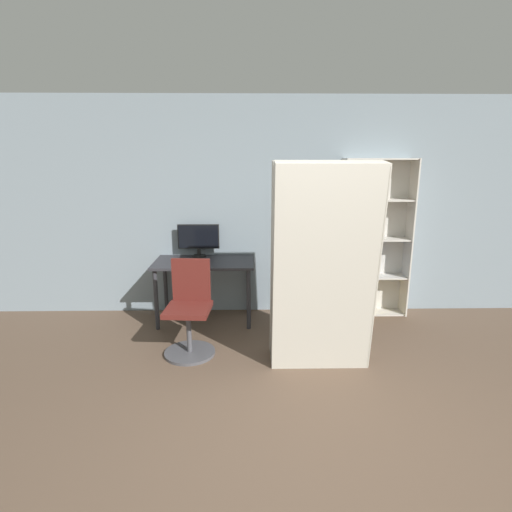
{
  "coord_description": "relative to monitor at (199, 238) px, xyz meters",
  "views": [
    {
      "loc": [
        -0.45,
        -2.13,
        1.95
      ],
      "look_at": [
        -0.38,
        1.57,
        1.05
      ],
      "focal_mm": 28.0,
      "sensor_mm": 36.0,
      "label": 1
    }
  ],
  "objects": [
    {
      "name": "monitor",
      "position": [
        0.0,
        0.0,
        0.0
      ],
      "size": [
        0.51,
        0.17,
        0.41
      ],
      "color": "black",
      "rests_on": "desk"
    },
    {
      "name": "ground_plane",
      "position": [
        1.08,
        -2.75,
        -0.99
      ],
      "size": [
        16.0,
        16.0,
        0.0
      ],
      "primitive_type": "plane",
      "color": "brown"
    },
    {
      "name": "mattress_near",
      "position": [
        1.31,
        -1.43,
        -0.02
      ],
      "size": [
        0.93,
        0.46,
        1.95
      ],
      "color": "beige",
      "rests_on": "ground"
    },
    {
      "name": "office_chair",
      "position": [
        0.02,
        -1.07,
        -0.59
      ],
      "size": [
        0.52,
        0.52,
        0.96
      ],
      "color": "#4C4C51",
      "rests_on": "ground"
    },
    {
      "name": "desk",
      "position": [
        0.09,
        -0.22,
        -0.34
      ],
      "size": [
        1.19,
        0.66,
        0.76
      ],
      "color": "#2D2D33",
      "rests_on": "ground"
    },
    {
      "name": "wall_back",
      "position": [
        1.08,
        0.13,
        0.36
      ],
      "size": [
        8.0,
        0.06,
        2.7
      ],
      "color": "gray",
      "rests_on": "ground"
    },
    {
      "name": "bookshelf",
      "position": [
        2.08,
        -0.0,
        -0.05
      ],
      "size": [
        0.86,
        0.28,
        1.96
      ],
      "color": "beige",
      "rests_on": "ground"
    },
    {
      "name": "mattress_far",
      "position": [
        1.31,
        -1.21,
        -0.02
      ],
      "size": [
        0.93,
        0.35,
        1.94
      ],
      "color": "beige",
      "rests_on": "ground"
    }
  ]
}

